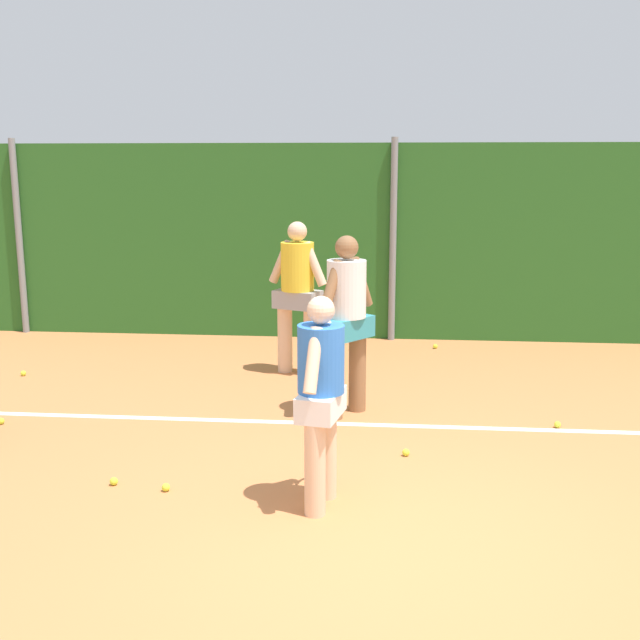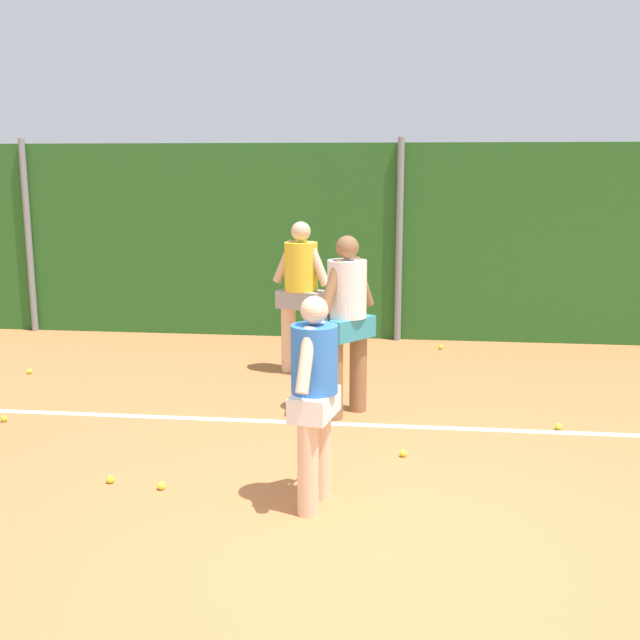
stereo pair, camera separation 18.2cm
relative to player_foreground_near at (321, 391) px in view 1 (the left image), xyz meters
The scene contains 15 objects.
ground_plane 1.69m from the player_foreground_near, 68.08° to the left, with size 30.40×30.40×0.00m, color #C67542.
hedge_fence_backdrop 6.00m from the player_foreground_near, 84.90° to the left, with size 19.76×0.25×2.89m, color #286023.
fence_post_left 7.78m from the player_foreground_near, 131.81° to the left, with size 0.10×0.10×2.97m, color gray.
fence_post_center 5.83m from the player_foreground_near, 84.75° to the left, with size 0.10×0.10×2.97m, color gray.
court_baseline_paint 2.17m from the player_foreground_near, 74.32° to the left, with size 14.44×0.10×0.01m, color white.
player_foreground_near is the anchor object (origin of this frame).
player_midcourt 2.22m from the player_foreground_near, 88.51° to the left, with size 0.59×0.72×1.88m.
player_backcourt_far 3.83m from the player_foreground_near, 99.54° to the left, with size 0.76×0.51×1.90m.
tennis_ball_0 1.95m from the player_foreground_near, behind, with size 0.07×0.07×0.07m, color #CCDB33.
tennis_ball_1 3.85m from the player_foreground_near, 155.19° to the left, with size 0.07×0.07×0.07m, color #CCDB33.
tennis_ball_3 1.55m from the player_foreground_near, behind, with size 0.07×0.07×0.07m, color #CCDB33.
tennis_ball_4 1.55m from the player_foreground_near, 58.18° to the left, with size 0.07×0.07×0.07m, color #CCDB33.
tennis_ball_5 5.46m from the player_foreground_near, 77.57° to the left, with size 0.07×0.07×0.07m, color #CCDB33.
tennis_ball_6 3.09m from the player_foreground_near, 42.11° to the left, with size 0.07×0.07×0.07m, color #CCDB33.
tennis_ball_7 5.30m from the player_foreground_near, 140.36° to the left, with size 0.07×0.07×0.07m, color #CCDB33.
Camera 1 is at (-0.03, -4.91, 2.59)m, focal length 43.20 mm.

